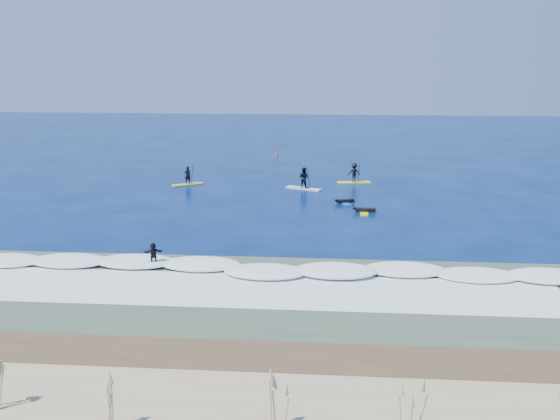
# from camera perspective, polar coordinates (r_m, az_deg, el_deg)

# --- Properties ---
(ground) EXTENTS (160.00, 160.00, 0.00)m
(ground) POSITION_cam_1_polar(r_m,az_deg,el_deg) (46.03, -1.26, -1.31)
(ground) COLOR #031240
(ground) RESTS_ON ground
(wet_sand_strip) EXTENTS (90.00, 5.00, 0.08)m
(wet_sand_strip) POSITION_cam_1_polar(r_m,az_deg,el_deg) (26.19, -6.03, -14.18)
(wet_sand_strip) COLOR #493222
(wet_sand_strip) RESTS_ON ground
(shallow_water) EXTENTS (90.00, 13.00, 0.01)m
(shallow_water) POSITION_cam_1_polar(r_m,az_deg,el_deg) (32.87, -3.68, -7.94)
(shallow_water) COLOR #364A3A
(shallow_water) RESTS_ON ground
(breaking_wave) EXTENTS (40.00, 6.00, 0.30)m
(breaking_wave) POSITION_cam_1_polar(r_m,az_deg,el_deg) (36.57, -2.80, -5.56)
(breaking_wave) COLOR white
(breaking_wave) RESTS_ON ground
(whitewater) EXTENTS (34.00, 5.00, 0.02)m
(whitewater) POSITION_cam_1_polar(r_m,az_deg,el_deg) (33.79, -3.44, -7.30)
(whitewater) COLOR silver
(whitewater) RESTS_ON ground
(dune_grass) EXTENTS (40.00, 4.00, 1.70)m
(dune_grass) POSITION_cam_1_polar(r_m,az_deg,el_deg) (20.61, -9.01, -16.92)
(dune_grass) COLOR tan
(dune_grass) RESTS_ON dune
(sup_paddler_left) EXTENTS (2.92, 2.19, 2.08)m
(sup_paddler_left) POSITION_cam_1_polar(r_m,az_deg,el_deg) (59.88, -8.44, 2.90)
(sup_paddler_left) COLOR yellow
(sup_paddler_left) RESTS_ON ground
(sup_paddler_center) EXTENTS (3.43, 2.14, 2.37)m
(sup_paddler_center) POSITION_cam_1_polar(r_m,az_deg,el_deg) (57.45, 2.18, 2.79)
(sup_paddler_center) COLOR silver
(sup_paddler_center) RESTS_ON ground
(sup_paddler_right) EXTENTS (3.27, 1.28, 2.23)m
(sup_paddler_right) POSITION_cam_1_polar(r_m,az_deg,el_deg) (60.55, 6.79, 3.29)
(sup_paddler_right) COLOR #EEF31A
(sup_paddler_right) RESTS_ON ground
(prone_paddler_near) EXTENTS (1.82, 2.31, 0.48)m
(prone_paddler_near) POSITION_cam_1_polar(r_m,az_deg,el_deg) (49.66, 7.71, -0.06)
(prone_paddler_near) COLOR yellow
(prone_paddler_near) RESTS_ON ground
(prone_paddler_far) EXTENTS (1.67, 2.21, 0.45)m
(prone_paddler_far) POSITION_cam_1_polar(r_m,az_deg,el_deg) (52.44, 5.90, 0.76)
(prone_paddler_far) COLOR #175BB0
(prone_paddler_far) RESTS_ON ground
(wave_surfer) EXTENTS (1.93, 1.04, 1.34)m
(wave_surfer) POSITION_cam_1_polar(r_m,az_deg,el_deg) (37.61, -11.49, -4.02)
(wave_surfer) COLOR silver
(wave_surfer) RESTS_ON breaking_wave
(marker_buoy) EXTENTS (0.26, 0.26, 0.62)m
(marker_buoy) POSITION_cam_1_polar(r_m,az_deg,el_deg) (75.58, -0.29, 5.16)
(marker_buoy) COLOR #F25815
(marker_buoy) RESTS_ON ground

